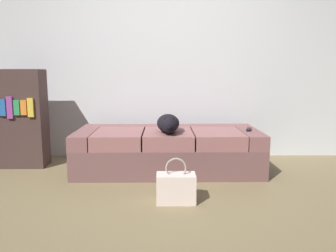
{
  "coord_description": "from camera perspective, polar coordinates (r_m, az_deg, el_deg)",
  "views": [
    {
      "loc": [
        -0.05,
        -2.51,
        1.06
      ],
      "look_at": [
        0.0,
        1.03,
        0.5
      ],
      "focal_mm": 35.99,
      "sensor_mm": 36.0,
      "label": 1
    }
  ],
  "objects": [
    {
      "name": "dog_dark",
      "position": [
        3.47,
        0.11,
        0.42
      ],
      "size": [
        0.24,
        0.55,
        0.19
      ],
      "color": "black",
      "rests_on": "couch"
    },
    {
      "name": "bookshelf",
      "position": [
        4.15,
        -23.79,
        1.18
      ],
      "size": [
        0.56,
        0.3,
        1.1
      ],
      "color": "#432F2D",
      "rests_on": "ground"
    },
    {
      "name": "couch",
      "position": [
        3.7,
        -0.01,
        -4.11
      ],
      "size": [
        1.96,
        0.88,
        0.45
      ],
      "color": "brown",
      "rests_on": "ground"
    },
    {
      "name": "tv_remote",
      "position": [
        3.71,
        13.54,
        -0.57
      ],
      "size": [
        0.09,
        0.16,
        0.02
      ],
      "primitive_type": "cube",
      "rotation": [
        0.0,
        0.0,
        -0.33
      ],
      "color": "black",
      "rests_on": "couch"
    },
    {
      "name": "ground_plane",
      "position": [
        2.73,
        0.32,
        -13.86
      ],
      "size": [
        10.0,
        10.0,
        0.0
      ],
      "primitive_type": "plane",
      "color": "olive"
    },
    {
      "name": "back_wall",
      "position": [
        4.3,
        -0.14,
        13.52
      ],
      "size": [
        6.4,
        0.1,
        2.8
      ],
      "primitive_type": "cube",
      "color": "silver",
      "rests_on": "ground"
    },
    {
      "name": "handbag",
      "position": [
        2.82,
        1.36,
        -10.38
      ],
      "size": [
        0.32,
        0.18,
        0.38
      ],
      "color": "silver",
      "rests_on": "ground"
    }
  ]
}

